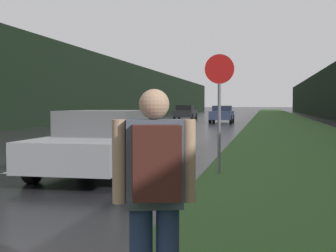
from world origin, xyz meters
The scene contains 9 objects.
grass_verge centered at (7.38, 40.00, 0.01)m, with size 6.00×240.00×0.02m, color #2D5123.
lane_stripe_c centered at (0.00, 12.08, 0.00)m, with size 0.12×3.00×0.01m, color silver.
lane_stripe_d centered at (0.00, 19.08, 0.00)m, with size 0.12×3.00×0.01m, color silver.
treeline_far_side centered at (-10.38, 50.00, 3.16)m, with size 2.00×140.00×6.32m, color black.
stop_sign centered at (4.75, 11.53, 1.62)m, with size 0.65×0.07×2.66m.
hitchhiker_with_backpack centered at (5.01, 4.22, 0.95)m, with size 0.55×0.48×1.65m.
car_passing_near centered at (2.19, 11.02, 0.70)m, with size 2.04×4.53×1.41m.
car_passing_far centered at (2.19, 40.65, 0.75)m, with size 1.88×4.25×1.46m.
car_oncoming centered at (-2.19, 48.04, 0.75)m, with size 1.99×4.20×1.50m.
Camera 1 is at (5.74, 1.16, 1.54)m, focal length 50.00 mm.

